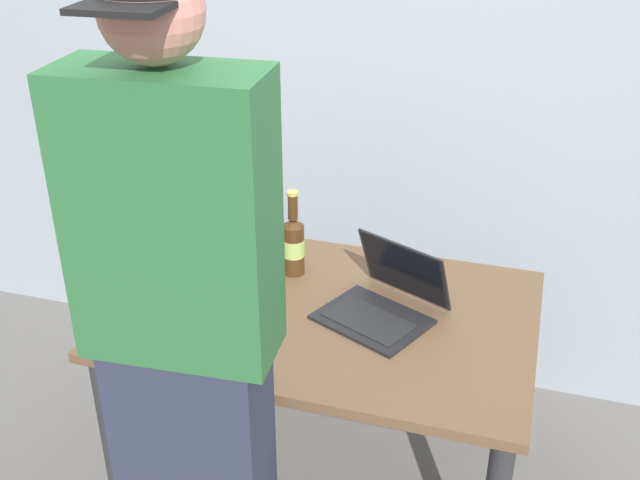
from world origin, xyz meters
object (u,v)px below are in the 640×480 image
object	(u,v)px
laptop	(384,300)
beer_bottle_dark	(267,238)
beer_bottle_amber	(270,226)
beer_bottle_green	(293,243)
person_figure	(185,344)
coffee_mug	(232,238)

from	to	relation	value
laptop	beer_bottle_dark	distance (m)	0.48
laptop	beer_bottle_amber	size ratio (longest dim) A/B	1.55
beer_bottle_dark	beer_bottle_green	xyz separation A→B (m)	(0.09, 0.01, -0.01)
laptop	beer_bottle_amber	bearing A→B (deg)	149.60
beer_bottle_dark	laptop	bearing A→B (deg)	-18.44
beer_bottle_dark	person_figure	world-z (taller)	person_figure
beer_bottle_green	person_figure	xyz separation A→B (m)	(0.00, -0.82, 0.14)
beer_bottle_dark	beer_bottle_green	size ratio (longest dim) A/B	1.07
beer_bottle_green	beer_bottle_amber	size ratio (longest dim) A/B	1.10
beer_bottle_green	coffee_mug	xyz separation A→B (m)	(-0.27, 0.09, -0.06)
beer_bottle_amber	coffee_mug	size ratio (longest dim) A/B	2.45
laptop	person_figure	distance (m)	0.77
beer_bottle_dark	beer_bottle_amber	world-z (taller)	beer_bottle_dark
person_figure	coffee_mug	size ratio (longest dim) A/B	16.72
beer_bottle_green	coffee_mug	bearing A→B (deg)	161.82
beer_bottle_green	beer_bottle_amber	bearing A→B (deg)	136.55
laptop	coffee_mug	world-z (taller)	laptop
person_figure	laptop	bearing A→B (deg)	61.56
beer_bottle_dark	beer_bottle_green	bearing A→B (deg)	8.34
beer_bottle_dark	person_figure	xyz separation A→B (m)	(0.09, -0.80, 0.13)
laptop	beer_bottle_dark	xyz separation A→B (m)	(-0.45, 0.15, 0.08)
laptop	coffee_mug	distance (m)	0.67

